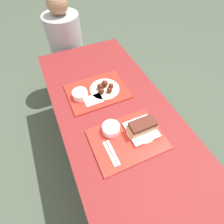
# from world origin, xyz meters

# --- Properties ---
(ground_plane) EXTENTS (12.00, 12.00, 0.00)m
(ground_plane) POSITION_xyz_m (0.00, 0.00, 0.00)
(ground_plane) COLOR #424C3D
(picnic_table) EXTENTS (0.79, 1.79, 0.75)m
(picnic_table) POSITION_xyz_m (0.00, 0.00, 0.65)
(picnic_table) COLOR maroon
(picnic_table) RESTS_ON ground_plane
(picnic_bench_far) EXTENTS (0.75, 0.28, 0.43)m
(picnic_bench_far) POSITION_xyz_m (0.00, 1.12, 0.36)
(picnic_bench_far) COLOR maroon
(picnic_bench_far) RESTS_ON ground_plane
(tray_near) EXTENTS (0.45, 0.33, 0.01)m
(tray_near) POSITION_xyz_m (-0.02, -0.21, 0.75)
(tray_near) COLOR red
(tray_near) RESTS_ON picnic_table
(tray_far) EXTENTS (0.45, 0.33, 0.01)m
(tray_far) POSITION_xyz_m (-0.05, 0.25, 0.75)
(tray_far) COLOR red
(tray_far) RESTS_ON picnic_table
(bowl_coleslaw_near) EXTENTS (0.11, 0.11, 0.05)m
(bowl_coleslaw_near) POSITION_xyz_m (-0.09, -0.12, 0.79)
(bowl_coleslaw_near) COLOR white
(bowl_coleslaw_near) RESTS_ON tray_near
(brisket_sandwich_plate) EXTENTS (0.20, 0.20, 0.09)m
(brisket_sandwich_plate) POSITION_xyz_m (0.08, -0.20, 0.80)
(brisket_sandwich_plate) COLOR beige
(brisket_sandwich_plate) RESTS_ON tray_near
(plastic_fork_near) EXTENTS (0.02, 0.17, 0.00)m
(plastic_fork_near) POSITION_xyz_m (-0.17, -0.26, 0.76)
(plastic_fork_near) COLOR white
(plastic_fork_near) RESTS_ON tray_near
(plastic_knife_near) EXTENTS (0.02, 0.17, 0.00)m
(plastic_knife_near) POSITION_xyz_m (-0.14, -0.26, 0.76)
(plastic_knife_near) COLOR white
(plastic_knife_near) RESTS_ON tray_near
(bowl_coleslaw_far) EXTENTS (0.11, 0.11, 0.05)m
(bowl_coleslaw_far) POSITION_xyz_m (-0.18, 0.25, 0.79)
(bowl_coleslaw_far) COLOR white
(bowl_coleslaw_far) RESTS_ON tray_far
(wings_plate_far) EXTENTS (0.23, 0.23, 0.06)m
(wings_plate_far) POSITION_xyz_m (0.01, 0.24, 0.78)
(wings_plate_far) COLOR beige
(wings_plate_far) RESTS_ON tray_far
(napkin_far) EXTENTS (0.13, 0.09, 0.01)m
(napkin_far) POSITION_xyz_m (-0.11, 0.17, 0.76)
(napkin_far) COLOR white
(napkin_far) RESTS_ON tray_far
(person_seated_across) EXTENTS (0.35, 0.35, 0.74)m
(person_seated_across) POSITION_xyz_m (-0.08, 1.12, 0.74)
(person_seated_across) COLOR #9E9EA3
(person_seated_across) RESTS_ON picnic_bench_far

